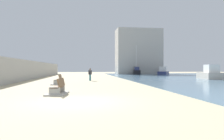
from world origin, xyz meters
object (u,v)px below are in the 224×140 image
object	(u,v)px
bench_far	(58,82)
boat_far_right	(136,71)
boat_distant	(163,72)
person_walking	(90,74)
boat_far_left	(210,74)
bench_near	(58,90)

from	to	relation	value
bench_far	boat_far_right	bearing A→B (deg)	63.27
bench_far	boat_distant	xyz separation A→B (m)	(22.11, 29.50, 0.51)
person_walking	boat_far_right	distance (m)	28.16
bench_far	boat_far_left	xyz separation A→B (m)	(20.55, 7.20, 0.55)
bench_near	boat_far_right	bearing A→B (deg)	69.34
boat_distant	bench_far	bearing A→B (deg)	-126.85
person_walking	boat_far_right	xyz separation A→B (m)	(12.35, 25.30, -0.13)
boat_far_right	boat_distant	distance (m)	6.66
bench_far	boat_far_right	distance (m)	34.73
bench_near	boat_distant	bearing A→B (deg)	60.52
boat_far_right	bench_far	bearing A→B (deg)	-116.73
boat_distant	boat_far_left	bearing A→B (deg)	-93.99
bench_far	boat_far_left	bearing A→B (deg)	19.31
person_walking	bench_near	bearing A→B (deg)	-99.72
bench_near	boat_far_left	bearing A→B (deg)	37.70
bench_near	boat_far_right	xyz separation A→B (m)	(14.69, 38.98, 0.54)
bench_near	person_walking	distance (m)	13.89
bench_near	boat_far_right	world-z (taller)	boat_far_right
bench_near	bench_far	bearing A→B (deg)	96.62
bench_near	boat_distant	world-z (taller)	boat_distant
bench_near	boat_far_right	size ratio (longest dim) A/B	0.30
boat_distant	boat_far_right	bearing A→B (deg)	166.87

